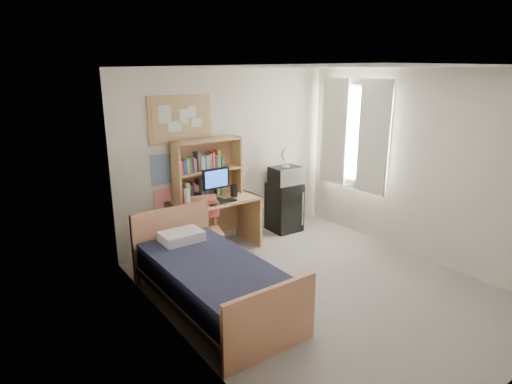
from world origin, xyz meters
TOP-DOWN VIEW (x-y plane):
  - floor at (0.00, 0.00)m, footprint 3.60×4.20m
  - ceiling at (0.00, 0.00)m, footprint 3.60×4.20m
  - wall_back at (0.00, 2.10)m, footprint 3.60×0.04m
  - wall_left at (-1.80, 0.00)m, footprint 0.04×4.20m
  - wall_right at (1.80, 0.00)m, footprint 0.04×4.20m
  - window_unit at (1.75, 1.20)m, footprint 0.10×1.40m
  - curtain_left at (1.72, 0.80)m, footprint 0.04×0.55m
  - curtain_right at (1.72, 1.60)m, footprint 0.04×0.55m
  - bulletin_board at (-0.78, 2.08)m, footprint 0.94×0.03m
  - poster_wave at (-1.10, 2.09)m, footprint 0.30×0.01m
  - poster_japan at (-1.10, 2.09)m, footprint 0.28×0.01m
  - desk at (-0.46, 1.76)m, footprint 1.28×0.67m
  - desk_chair at (-0.80, 1.42)m, footprint 0.58×0.58m
  - mini_fridge at (0.89, 1.84)m, footprint 0.49×0.49m
  - bed at (-1.28, 0.39)m, footprint 1.04×2.03m
  - hutch at (-0.47, 1.91)m, footprint 1.04×0.29m
  - monitor at (-0.46, 1.70)m, footprint 0.41×0.04m
  - keyboard at (-0.46, 1.56)m, footprint 0.43×0.15m
  - speaker_left at (-0.76, 1.70)m, footprint 0.07×0.07m
  - speaker_right at (-0.16, 1.71)m, footprint 0.08×0.08m
  - water_bottle at (-0.94, 1.65)m, footprint 0.08×0.08m
  - hoodie at (-0.74, 1.62)m, footprint 0.48×0.26m
  - microwave at (0.89, 1.82)m, footprint 0.48×0.37m
  - desk_fan at (0.89, 1.82)m, footprint 0.25×0.25m
  - pillow at (-1.29, 1.14)m, footprint 0.50×0.35m

SIDE VIEW (x-z plane):
  - floor at x=0.00m, z-range -0.02..0.00m
  - bed at x=-1.28m, z-range 0.00..0.56m
  - desk at x=-0.46m, z-range 0.00..0.79m
  - mini_fridge at x=0.89m, z-range 0.00..0.80m
  - desk_chair at x=-0.80m, z-range 0.00..0.94m
  - pillow at x=-1.29m, z-range 0.56..0.67m
  - hoodie at x=-0.74m, z-range 0.62..0.84m
  - poster_japan at x=-1.10m, z-range 0.60..0.96m
  - keyboard at x=-0.46m, z-range 0.79..0.81m
  - speaker_left at x=-0.76m, z-range 0.79..0.96m
  - speaker_right at x=-0.16m, z-range 0.79..0.97m
  - water_bottle at x=-0.94m, z-range 0.79..1.04m
  - microwave at x=0.89m, z-range 0.80..1.08m
  - monitor at x=-0.46m, z-range 0.79..1.23m
  - hutch at x=-0.47m, z-range 0.79..1.63m
  - desk_fan at x=0.89m, z-range 1.08..1.38m
  - poster_wave at x=-1.10m, z-range 1.04..1.46m
  - wall_back at x=0.00m, z-range 0.00..2.60m
  - wall_left at x=-1.80m, z-range 0.00..2.60m
  - wall_right at x=1.80m, z-range 0.00..2.60m
  - window_unit at x=1.75m, z-range 0.75..2.45m
  - curtain_left at x=1.72m, z-range 0.75..2.45m
  - curtain_right at x=1.72m, z-range 0.75..2.45m
  - bulletin_board at x=-0.78m, z-range 1.60..2.24m
  - ceiling at x=0.00m, z-range 2.59..2.61m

